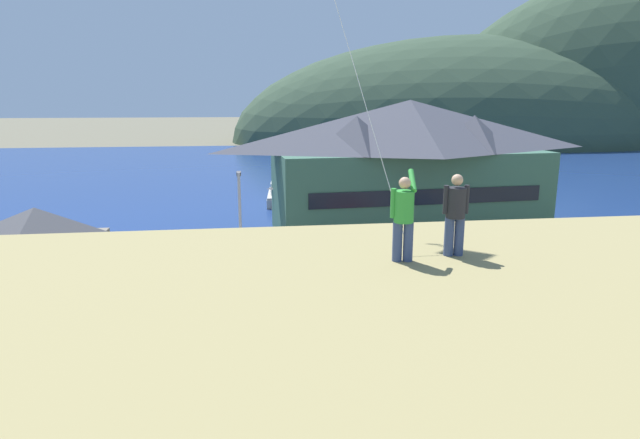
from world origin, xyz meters
The scene contains 18 objects.
ground_plane centered at (0.00, 0.00, 0.00)m, with size 600.00×600.00×0.00m, color #66604C.
parking_lot_pad centered at (0.00, 5.00, 0.05)m, with size 40.00×20.00×0.10m, color slate.
bay_water centered at (0.00, 60.00, 0.01)m, with size 360.00×84.00×0.03m, color navy.
far_hill_west_ridge centered at (53.93, 111.99, 0.00)m, with size 125.80×70.16×51.34m, color #334733.
harbor_lodge centered at (7.38, 20.46, 5.40)m, with size 22.01×10.72×10.14m.
storage_shed_near_lot centered at (-14.93, 7.51, 2.67)m, with size 5.96×5.19×5.15m.
storage_shed_waterside centered at (0.67, 22.92, 2.29)m, with size 6.33×4.73×4.41m.
wharf_dock centered at (1.44, 31.86, 0.35)m, with size 3.20×12.28×0.70m.
moored_boat_wharfside centered at (-1.95, 33.46, 0.72)m, with size 2.60×6.76×2.16m.
parked_car_front_row_red centered at (3.37, 0.04, 1.06)m, with size 4.35×2.35×1.82m.
parked_car_mid_row_far centered at (5.18, 5.69, 1.06)m, with size 4.23×2.12×1.82m.
parked_car_front_row_silver centered at (-3.35, -0.16, 1.06)m, with size 4.28×2.22×1.82m.
parked_car_mid_row_center centered at (9.23, -0.37, 1.06)m, with size 4.21×2.08×1.82m.
parked_car_mid_row_near centered at (11.52, 6.59, 1.06)m, with size 4.27×2.18×1.82m.
parked_car_back_row_right centered at (0.58, 7.42, 1.06)m, with size 4.34×2.35×1.82m.
parking_light_pole centered at (-5.30, 10.56, 3.70)m, with size 0.24×0.78×6.15m.
person_kite_flyer centered at (-1.57, -8.55, 7.88)m, with size 0.57×0.64×1.86m.
person_companion centered at (-0.38, -8.31, 7.87)m, with size 0.55×0.40×1.74m.
Camera 1 is at (-4.59, -18.63, 10.18)m, focal length 29.59 mm.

